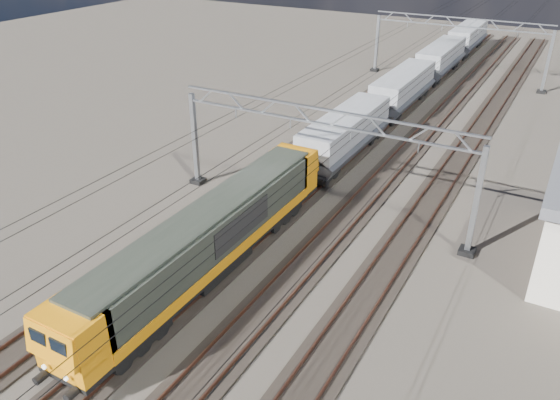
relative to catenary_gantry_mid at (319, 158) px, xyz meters
The scene contains 13 objects.
ground 5.59m from the catenary_gantry_mid, 90.00° to the right, with size 160.00×160.00×0.00m, color black.
track_outer_west 8.17m from the catenary_gantry_mid, 146.31° to the right, with size 2.60×140.00×0.30m.
track_loco 5.89m from the catenary_gantry_mid, 116.57° to the right, with size 2.60×140.00×0.30m.
track_inner_east 5.89m from the catenary_gantry_mid, 63.43° to the right, with size 2.60×140.00×0.30m.
track_outer_east 8.17m from the catenary_gantry_mid, 33.69° to the right, with size 2.60×140.00×0.30m.
catenary_gantry_mid is the anchor object (origin of this frame).
catenary_gantry_far 36.00m from the catenary_gantry_mid, 90.00° to the left, with size 19.90×0.90×7.11m.
overhead_wires 4.40m from the catenary_gantry_mid, 90.00° to the left, with size 12.03×140.00×0.53m.
locomotive 9.04m from the catenary_gantry_mid, 102.98° to the right, with size 2.76×21.10×3.62m.
hopper_wagon_lead 9.39m from the catenary_gantry_mid, 102.51° to the left, with size 3.38×13.00×3.25m.
hopper_wagon_mid 23.36m from the catenary_gantry_mid, 94.92° to the left, with size 3.38×13.00×3.25m.
hopper_wagon_third 37.51m from the catenary_gantry_mid, 93.06° to the left, with size 3.38×13.00×3.25m.
hopper_wagon_fourth 51.68m from the catenary_gantry_mid, 92.22° to the left, with size 3.38×13.00×3.25m.
Camera 1 is at (12.94, -24.02, 17.23)m, focal length 35.00 mm.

